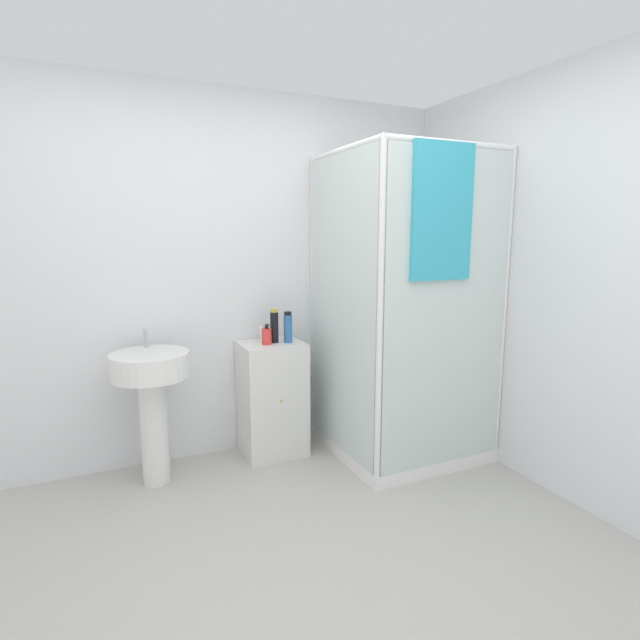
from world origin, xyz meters
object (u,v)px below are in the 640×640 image
Objects in this scene: soap_dispenser at (267,336)px; shampoo_bottle_tall_black at (274,326)px; shampoo_bottle_blue at (288,328)px; sink at (152,389)px; lotion_bottle_white at (263,334)px.

soap_dispenser is 0.61× the size of shampoo_bottle_tall_black.
shampoo_bottle_blue is (0.15, -0.00, 0.05)m from soap_dispenser.
shampoo_bottle_tall_black reaches higher than shampoo_bottle_blue.
lotion_bottle_white is at bearing 11.86° from sink.
lotion_bottle_white is at bearing 134.49° from shampoo_bottle_tall_black.
shampoo_bottle_tall_black reaches higher than sink.
sink is 0.81m from soap_dispenser.
shampoo_bottle_blue reaches higher than sink.
soap_dispenser is (0.77, 0.06, 0.25)m from sink.
shampoo_bottle_tall_black is at bearing 6.83° from sink.
soap_dispenser is at bearing 4.84° from sink.
lotion_bottle_white is at bearing 86.05° from soap_dispenser.
shampoo_bottle_tall_black is 0.11m from lotion_bottle_white.
sink reaches higher than lotion_bottle_white.
shampoo_bottle_blue is at bearing 3.86° from sink.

